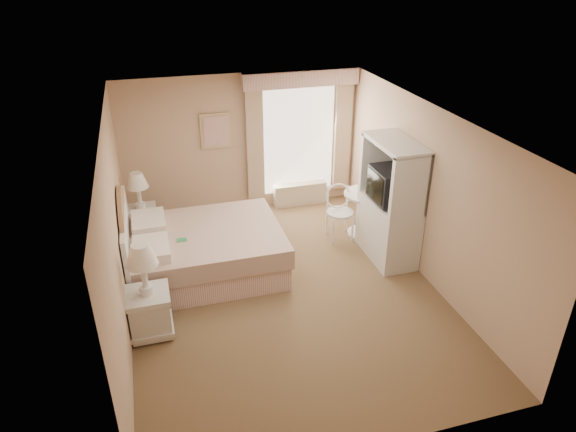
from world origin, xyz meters
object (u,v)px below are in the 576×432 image
object	(u,v)px
nightstand_near	(148,302)
round_table	(365,207)
armoire	(390,211)
bed	(196,250)
cafe_chair	(339,207)
nightstand_far	(142,215)

from	to	relation	value
nightstand_near	round_table	distance (m)	3.95
nightstand_near	armoire	distance (m)	3.77
bed	cafe_chair	size ratio (longest dim) A/B	2.48
nightstand_far	cafe_chair	xyz separation A→B (m)	(3.15, -0.82, 0.09)
bed	nightstand_near	xyz separation A→B (m)	(-0.73, -1.22, 0.10)
nightstand_near	round_table	size ratio (longest dim) A/B	1.68
nightstand_far	cafe_chair	size ratio (longest dim) A/B	1.26
nightstand_near	round_table	bearing A→B (deg)	24.51
nightstand_near	cafe_chair	bearing A→B (deg)	28.18
bed	armoire	bearing A→B (deg)	-6.31
round_table	cafe_chair	world-z (taller)	cafe_chair
cafe_chair	nightstand_near	bearing A→B (deg)	-148.24
armoire	nightstand_near	bearing A→B (deg)	-166.25
round_table	armoire	distance (m)	0.80
nightstand_far	round_table	xyz separation A→B (m)	(3.59, -0.87, 0.07)
bed	armoire	world-z (taller)	armoire
bed	round_table	distance (m)	2.90
round_table	cafe_chair	xyz separation A→B (m)	(-0.44, 0.05, 0.03)
nightstand_far	armoire	xyz separation A→B (m)	(3.65, -1.61, 0.35)
round_table	nightstand_far	bearing A→B (deg)	166.36
bed	cafe_chair	xyz separation A→B (m)	(2.42, 0.47, 0.15)
nightstand_far	armoire	distance (m)	4.01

